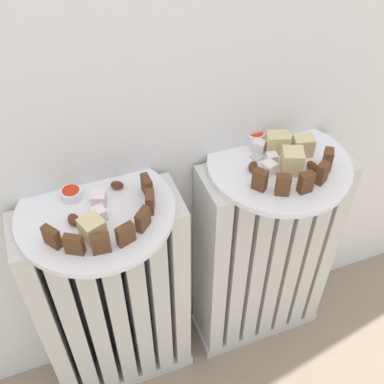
{
  "coord_description": "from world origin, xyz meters",
  "views": [
    {
      "loc": [
        -0.23,
        -0.34,
        1.21
      ],
      "look_at": [
        0.0,
        0.28,
        0.57
      ],
      "focal_mm": 44.83,
      "sensor_mm": 36.0,
      "label": 1
    }
  ],
  "objects_px": {
    "jam_bowl_left": "(71,193)",
    "jam_bowl_right": "(255,137)",
    "radiator_right": "(263,258)",
    "plate_left": "(96,211)",
    "radiator_left": "(114,304)",
    "fork": "(267,166)",
    "plate_right": "(279,164)"
  },
  "relations": [
    {
      "from": "plate_left",
      "to": "jam_bowl_left",
      "type": "relative_size",
      "value": 7.61
    },
    {
      "from": "radiator_right",
      "to": "fork",
      "type": "xyz_separation_m",
      "value": [
        -0.03,
        -0.0,
        0.31
      ]
    },
    {
      "from": "radiator_right",
      "to": "jam_bowl_left",
      "type": "xyz_separation_m",
      "value": [
        -0.4,
        0.04,
        0.31
      ]
    },
    {
      "from": "jam_bowl_right",
      "to": "fork",
      "type": "distance_m",
      "value": 0.08
    },
    {
      "from": "radiator_left",
      "to": "plate_right",
      "type": "xyz_separation_m",
      "value": [
        0.37,
        -0.0,
        0.3
      ]
    },
    {
      "from": "radiator_left",
      "to": "plate_left",
      "type": "distance_m",
      "value": 0.3
    },
    {
      "from": "radiator_left",
      "to": "plate_left",
      "type": "height_order",
      "value": "plate_left"
    },
    {
      "from": "radiator_right",
      "to": "plate_left",
      "type": "distance_m",
      "value": 0.48
    },
    {
      "from": "plate_right",
      "to": "jam_bowl_right",
      "type": "relative_size",
      "value": 7.71
    },
    {
      "from": "radiator_left",
      "to": "jam_bowl_right",
      "type": "xyz_separation_m",
      "value": [
        0.35,
        0.08,
        0.32
      ]
    },
    {
      "from": "jam_bowl_left",
      "to": "jam_bowl_right",
      "type": "height_order",
      "value": "jam_bowl_right"
    },
    {
      "from": "radiator_left",
      "to": "plate_left",
      "type": "bearing_deg",
      "value": -33.69
    },
    {
      "from": "radiator_left",
      "to": "fork",
      "type": "xyz_separation_m",
      "value": [
        0.34,
        -0.0,
        0.31
      ]
    },
    {
      "from": "radiator_right",
      "to": "plate_right",
      "type": "relative_size",
      "value": 1.99
    },
    {
      "from": "radiator_left",
      "to": "radiator_right",
      "type": "bearing_deg",
      "value": 0.0
    },
    {
      "from": "jam_bowl_right",
      "to": "plate_right",
      "type": "bearing_deg",
      "value": -77.49
    },
    {
      "from": "jam_bowl_left",
      "to": "jam_bowl_right",
      "type": "bearing_deg",
      "value": 4.75
    },
    {
      "from": "plate_right",
      "to": "fork",
      "type": "relative_size",
      "value": 2.74
    },
    {
      "from": "jam_bowl_left",
      "to": "jam_bowl_right",
      "type": "distance_m",
      "value": 0.39
    },
    {
      "from": "plate_right",
      "to": "jam_bowl_left",
      "type": "xyz_separation_m",
      "value": [
        -0.4,
        0.04,
        0.02
      ]
    },
    {
      "from": "plate_left",
      "to": "fork",
      "type": "bearing_deg",
      "value": -0.64
    },
    {
      "from": "radiator_left",
      "to": "jam_bowl_left",
      "type": "bearing_deg",
      "value": 126.9
    },
    {
      "from": "radiator_left",
      "to": "radiator_right",
      "type": "relative_size",
      "value": 1.0
    },
    {
      "from": "plate_left",
      "to": "jam_bowl_left",
      "type": "xyz_separation_m",
      "value": [
        -0.03,
        0.04,
        0.02
      ]
    },
    {
      "from": "jam_bowl_right",
      "to": "plate_left",
      "type": "bearing_deg",
      "value": -167.89
    },
    {
      "from": "radiator_right",
      "to": "jam_bowl_left",
      "type": "relative_size",
      "value": 15.17
    },
    {
      "from": "radiator_right",
      "to": "plate_left",
      "type": "height_order",
      "value": "plate_left"
    },
    {
      "from": "plate_left",
      "to": "jam_bowl_right",
      "type": "distance_m",
      "value": 0.36
    },
    {
      "from": "radiator_left",
      "to": "radiator_right",
      "type": "xyz_separation_m",
      "value": [
        0.37,
        0.0,
        0.0
      ]
    },
    {
      "from": "jam_bowl_left",
      "to": "radiator_right",
      "type": "bearing_deg",
      "value": -6.19
    },
    {
      "from": "jam_bowl_left",
      "to": "fork",
      "type": "relative_size",
      "value": 0.36
    },
    {
      "from": "jam_bowl_right",
      "to": "fork",
      "type": "xyz_separation_m",
      "value": [
        -0.01,
        -0.08,
        -0.01
      ]
    }
  ]
}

